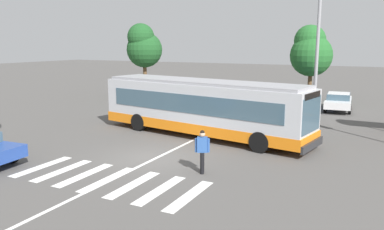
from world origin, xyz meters
name	(u,v)px	position (x,y,z in m)	size (l,w,h in m)	color
ground_plane	(151,158)	(0.00, 0.00, 0.00)	(160.00, 160.00, 0.00)	#514F4C
city_transit_bus	(202,107)	(0.19, 4.87, 1.59)	(12.68, 4.60, 3.06)	black
pedestrian_crossing_street	(202,149)	(2.93, -0.80, 0.97)	(0.54, 0.40, 1.72)	black
parked_car_charcoal	(235,95)	(-2.26, 16.42, 0.77)	(2.11, 4.61, 1.35)	black
parked_car_black	(268,97)	(0.56, 16.64, 0.77)	(2.14, 4.62, 1.35)	black
parked_car_blue	(303,98)	(3.30, 16.87, 0.77)	(1.91, 4.52, 1.35)	black
parked_car_white	(338,101)	(5.91, 16.88, 0.77)	(2.16, 4.63, 1.35)	black
twin_arm_street_lamp	(318,37)	(5.25, 10.14, 5.42)	(3.93, 0.32, 8.85)	#939399
background_tree_left	(143,46)	(-11.89, 17.18, 4.77)	(3.39, 3.39, 6.90)	brown
background_tree_right	(311,51)	(2.86, 21.50, 4.35)	(3.68, 3.68, 6.66)	brown
crosswalk_painted_stripes	(108,179)	(0.11, -3.10, 0.00)	(7.33, 2.97, 0.01)	silver
lane_center_line	(177,148)	(0.25, 2.00, 0.00)	(0.16, 24.00, 0.01)	silver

